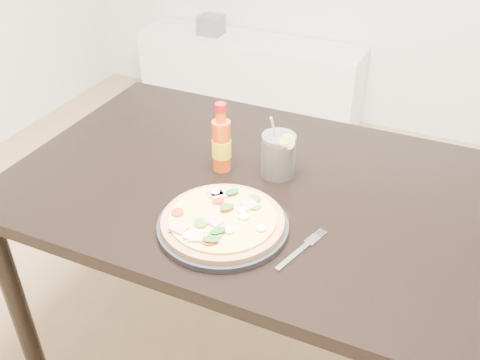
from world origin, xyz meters
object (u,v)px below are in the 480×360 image
at_px(pizza, 223,220).
at_px(cola_cup, 278,156).
at_px(media_console, 249,77).
at_px(hot_sauce_bottle, 222,144).
at_px(dining_table, 257,205).
at_px(fork, 303,248).
at_px(plate, 223,226).

bearing_deg(pizza, cola_cup, 82.80).
bearing_deg(cola_cup, media_console, 115.74).
distance_m(hot_sauce_bottle, media_console, 1.93).
relative_size(dining_table, cola_cup, 7.49).
bearing_deg(pizza, fork, 2.04).
xyz_separation_m(dining_table, cola_cup, (0.04, 0.06, 0.14)).
relative_size(plate, pizza, 1.07).
bearing_deg(plate, pizza, -156.53).
distance_m(pizza, hot_sauce_bottle, 0.28).
relative_size(hot_sauce_bottle, cola_cup, 1.13).
bearing_deg(pizza, media_console, 111.45).
bearing_deg(plate, fork, 2.00).
xyz_separation_m(plate, fork, (0.21, 0.01, -0.01)).
height_order(cola_cup, fork, cola_cup).
distance_m(dining_table, hot_sauce_bottle, 0.21).
distance_m(hot_sauce_bottle, cola_cup, 0.17).
bearing_deg(media_console, plate, -68.54).
bearing_deg(pizza, plate, 23.47).
relative_size(plate, cola_cup, 1.77).
relative_size(dining_table, media_console, 1.00).
relative_size(hot_sauce_bottle, fork, 1.14).
relative_size(pizza, cola_cup, 1.65).
distance_m(plate, fork, 0.21).
relative_size(plate, media_console, 0.24).
xyz_separation_m(pizza, fork, (0.21, 0.01, -0.02)).
height_order(dining_table, pizza, pizza).
height_order(hot_sauce_bottle, media_console, hot_sauce_bottle).
xyz_separation_m(hot_sauce_bottle, media_console, (-0.65, 1.72, -0.58)).
bearing_deg(plate, hot_sauce_bottle, 116.25).
relative_size(plate, fork, 1.79).
distance_m(pizza, cola_cup, 0.29).
xyz_separation_m(dining_table, fork, (0.21, -0.22, 0.09)).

